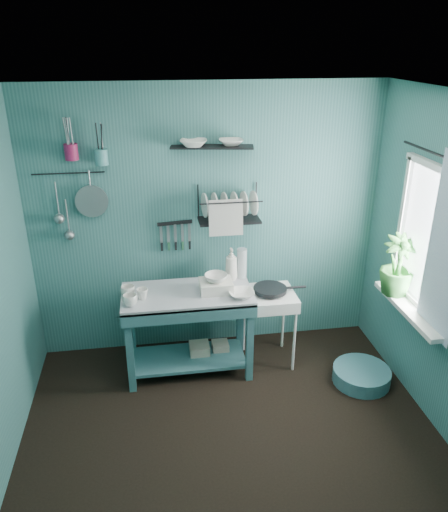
{
  "coord_description": "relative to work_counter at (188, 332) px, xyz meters",
  "views": [
    {
      "loc": [
        -0.51,
        -2.79,
        2.81
      ],
      "look_at": [
        0.05,
        0.85,
        1.2
      ],
      "focal_mm": 35.0,
      "sensor_mm": 36.0,
      "label": 1
    }
  ],
  "objects": [
    {
      "name": "floor",
      "position": [
        0.24,
        -1.03,
        -0.4
      ],
      "size": [
        3.2,
        3.2,
        0.0
      ],
      "primitive_type": "plane",
      "color": "black",
      "rests_on": "ground"
    },
    {
      "name": "ceiling",
      "position": [
        0.24,
        -1.03,
        2.1
      ],
      "size": [
        3.2,
        3.2,
        0.0
      ],
      "primitive_type": "plane",
      "rotation": [
        3.14,
        0.0,
        0.0
      ],
      "color": "silver",
      "rests_on": "ground"
    },
    {
      "name": "wall_back",
      "position": [
        0.24,
        0.47,
        0.85
      ],
      "size": [
        3.2,
        0.0,
        3.2
      ],
      "primitive_type": "plane",
      "rotation": [
        1.57,
        0.0,
        0.0
      ],
      "color": "#336967",
      "rests_on": "ground"
    },
    {
      "name": "wall_front",
      "position": [
        0.24,
        -2.53,
        0.85
      ],
      "size": [
        3.2,
        0.0,
        3.2
      ],
      "primitive_type": "plane",
      "rotation": [
        -1.57,
        0.0,
        0.0
      ],
      "color": "#336967",
      "rests_on": "ground"
    },
    {
      "name": "work_counter",
      "position": [
        0.0,
        0.0,
        0.0
      ],
      "size": [
        1.21,
        0.76,
        0.8
      ],
      "primitive_type": "cube",
      "rotation": [
        0.0,
        0.0,
        0.18
      ],
      "color": "#33656B",
      "rests_on": "floor"
    },
    {
      "name": "mug_left",
      "position": [
        -0.48,
        -0.16,
        0.45
      ],
      "size": [
        0.12,
        0.12,
        0.1
      ],
      "primitive_type": "imported",
      "color": "white",
      "rests_on": "work_counter"
    },
    {
      "name": "mug_mid",
      "position": [
        -0.38,
        -0.06,
        0.45
      ],
      "size": [
        0.14,
        0.14,
        0.09
      ],
      "primitive_type": "imported",
      "rotation": [
        0.0,
        0.0,
        0.52
      ],
      "color": "white",
      "rests_on": "work_counter"
    },
    {
      "name": "mug_right",
      "position": [
        -0.5,
        0.0,
        0.45
      ],
      "size": [
        0.17,
        0.17,
        0.1
      ],
      "primitive_type": "imported",
      "rotation": [
        0.0,
        0.0,
        1.05
      ],
      "color": "white",
      "rests_on": "work_counter"
    },
    {
      "name": "wash_tub",
      "position": [
        0.25,
        -0.02,
        0.45
      ],
      "size": [
        0.28,
        0.22,
        0.1
      ],
      "primitive_type": "cube",
      "color": "silver",
      "rests_on": "work_counter"
    },
    {
      "name": "tub_bowl",
      "position": [
        0.25,
        -0.02,
        0.53
      ],
      "size": [
        0.2,
        0.19,
        0.06
      ],
      "primitive_type": "imported",
      "color": "white",
      "rests_on": "wash_tub"
    },
    {
      "name": "soap_bottle",
      "position": [
        0.42,
        0.2,
        0.55
      ],
      "size": [
        0.11,
        0.12,
        0.3
      ],
      "primitive_type": "imported",
      "color": "silver",
      "rests_on": "work_counter"
    },
    {
      "name": "water_bottle",
      "position": [
        0.52,
        0.22,
        0.54
      ],
      "size": [
        0.09,
        0.09,
        0.28
      ],
      "primitive_type": "cylinder",
      "color": "#AFBCC3",
      "rests_on": "work_counter"
    },
    {
      "name": "counter_bowl",
      "position": [
        0.45,
        -0.15,
        0.43
      ],
      "size": [
        0.22,
        0.22,
        0.05
      ],
      "primitive_type": "imported",
      "color": "white",
      "rests_on": "work_counter"
    },
    {
      "name": "hotplate_stand",
      "position": [
        0.75,
        0.03,
        -0.04
      ],
      "size": [
        0.47,
        0.47,
        0.71
      ],
      "primitive_type": "cube",
      "rotation": [
        0.0,
        0.0,
        -0.04
      ],
      "color": "white",
      "rests_on": "floor"
    },
    {
      "name": "frying_pan",
      "position": [
        0.75,
        0.03,
        0.35
      ],
      "size": [
        0.3,
        0.3,
        0.03
      ],
      "primitive_type": "cylinder",
      "color": "black",
      "rests_on": "hotplate_stand"
    },
    {
      "name": "knife_strip",
      "position": [
        -0.06,
        0.44,
        0.88
      ],
      "size": [
        0.32,
        0.06,
        0.03
      ],
      "primitive_type": "cube",
      "rotation": [
        0.0,
        0.0,
        0.12
      ],
      "color": "black",
      "rests_on": "wall_back"
    },
    {
      "name": "dish_rack",
      "position": [
        0.42,
        0.34,
        1.07
      ],
      "size": [
        0.58,
        0.32,
        0.32
      ],
      "primitive_type": "cube",
      "rotation": [
        0.0,
        0.0,
        -0.15
      ],
      "color": "black",
      "rests_on": "wall_back"
    },
    {
      "name": "upper_shelf",
      "position": [
        0.28,
        0.37,
        1.57
      ],
      "size": [
        0.72,
        0.29,
        0.02
      ],
      "primitive_type": "cube",
      "rotation": [
        0.0,
        0.0,
        -0.17
      ],
      "color": "black",
      "rests_on": "wall_back"
    },
    {
      "name": "shelf_bowl_left",
      "position": [
        0.12,
        0.37,
        1.69
      ],
      "size": [
        0.26,
        0.26,
        0.06
      ],
      "primitive_type": "imported",
      "rotation": [
        0.0,
        0.0,
        -0.16
      ],
      "color": "white",
      "rests_on": "upper_shelf"
    },
    {
      "name": "shelf_bowl_right",
      "position": [
        0.44,
        0.37,
        1.64
      ],
      "size": [
        0.21,
        0.21,
        0.05
      ],
      "primitive_type": "imported",
      "rotation": [
        0.0,
        0.0,
        -0.02
      ],
      "color": "white",
      "rests_on": "upper_shelf"
    },
    {
      "name": "utensil_cup_magenta",
      "position": [
        -0.88,
        0.39,
        1.56
      ],
      "size": [
        0.11,
        0.11,
        0.13
      ],
      "primitive_type": "cylinder",
      "color": "#941B4A",
      "rests_on": "wall_back"
    },
    {
      "name": "utensil_cup_teal",
      "position": [
        -0.65,
        0.39,
        1.51
      ],
      "size": [
        0.11,
        0.11,
        0.13
      ],
      "primitive_type": "cylinder",
      "color": "teal",
      "rests_on": "wall_back"
    },
    {
      "name": "colander",
      "position": [
        -0.77,
        0.42,
        1.13
      ],
      "size": [
        0.28,
        0.03,
        0.28
      ],
      "primitive_type": "cylinder",
      "rotation": [
        1.54,
        0.0,
        0.0
      ],
      "color": "#95999D",
      "rests_on": "wall_back"
    },
    {
      "name": "ladle_outer",
      "position": [
        -1.05,
        0.43,
        1.16
      ],
      "size": [
        0.01,
        0.01,
        0.3
      ],
      "primitive_type": "cylinder",
      "color": "#95999D",
      "rests_on": "wall_back"
    },
    {
      "name": "ladle_inner",
      "position": [
        -0.99,
        0.43,
        1.0
      ],
      "size": [
        0.01,
        0.01,
        0.3
      ],
      "primitive_type": "cylinder",
      "color": "#95999D",
      "rests_on": "wall_back"
    },
    {
      "name": "hook_rail",
      "position": [
        -0.93,
        0.44,
        1.37
      ],
      "size": [
        0.6,
        0.01,
        0.01
      ],
      "primitive_type": "cylinder",
      "rotation": [
        0.0,
        1.57,
        0.0
      ],
      "color": "black",
      "rests_on": "wall_back"
    },
    {
      "name": "window_glass",
      "position": [
        1.83,
        -0.58,
        1.0
      ],
      "size": [
        0.0,
        1.1,
        1.1
      ],
      "primitive_type": "plane",
      "rotation": [
        1.57,
        0.0,
        1.57
      ],
      "color": "white",
      "rests_on": "wall_right"
    },
    {
      "name": "windowsill",
      "position": [
        1.74,
        -0.58,
        0.41
      ],
      "size": [
        0.16,
        0.95,
        0.04
      ],
      "primitive_type": "cube",
      "color": "white",
      "rests_on": "wall_right"
    },
    {
      "name": "curtain",
      "position": [
        1.76,
        -0.88,
        1.05
      ],
      "size": [
        0.0,
        1.35,
        1.35
      ],
      "primitive_type": "plane",
      "rotation": [
        1.57,
        0.0,
        1.57
      ],
      "color": "white",
      "rests_on": "wall_right"
    },
    {
      "name": "curtain_rod",
      "position": [
        1.78,
        -0.58,
        1.65
      ],
      "size": [
        0.02,
        1.05,
        0.02
      ],
      "primitive_type": "cylinder",
      "rotation": [
        1.57,
        0.0,
        0.0
      ],
      "color": "black",
      "rests_on": "wall_right"
    },
    {
      "name": "potted_plant",
      "position": [
        1.73,
        -0.34,
        0.69
      ],
      "size": [
        0.31,
        0.31,
        0.52
      ],
      "primitive_type": "imported",
      "rotation": [
        0.0,
        0.0,
        -0.09
      ],
      "color": "#2A6629",
      "rests_on": "windowsill"
    },
    {
      "name": "storage_tin_large",
      "position": [
        0.1,
        0.05,
        -0.29
      ],
      "size": [
        0.18,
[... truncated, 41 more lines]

